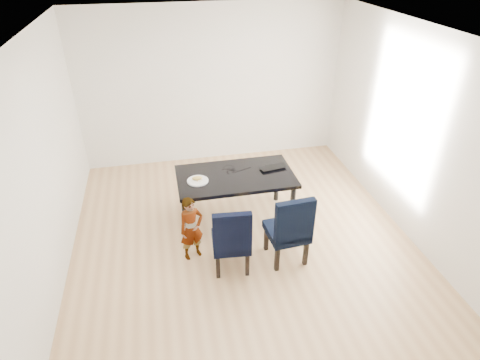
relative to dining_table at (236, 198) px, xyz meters
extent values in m
cube|color=tan|center=(0.00, -0.50, -0.38)|extent=(4.50, 5.00, 0.01)
cube|color=white|center=(0.00, -0.50, 2.33)|extent=(4.50, 5.00, 0.01)
cube|color=white|center=(0.00, 2.00, 0.98)|extent=(4.50, 0.01, 2.70)
cube|color=silver|center=(0.00, -3.00, 0.98)|extent=(4.50, 0.01, 2.70)
cube|color=silver|center=(-2.25, -0.50, 0.98)|extent=(0.01, 5.00, 2.70)
cube|color=silver|center=(2.25, -0.50, 0.98)|extent=(0.01, 5.00, 2.70)
cube|color=black|center=(0.00, 0.00, 0.00)|extent=(1.60, 0.90, 0.75)
cube|color=black|center=(-0.25, -0.93, 0.09)|extent=(0.49, 0.50, 0.93)
cube|color=black|center=(0.46, -0.92, 0.12)|extent=(0.51, 0.53, 1.00)
imported|color=orange|center=(-0.69, -0.65, 0.06)|extent=(0.37, 0.31, 0.88)
cylinder|color=silver|center=(-0.53, -0.05, 0.38)|extent=(0.29, 0.29, 0.02)
ellipsoid|color=gold|center=(-0.53, -0.04, 0.42)|extent=(0.15, 0.09, 0.06)
imported|color=black|center=(0.55, 0.12, 0.39)|extent=(0.40, 0.29, 0.03)
torus|color=black|center=(-0.03, 0.10, 0.38)|extent=(0.15, 0.15, 0.01)
camera|label=1|loc=(-0.92, -4.63, 3.17)|focal=30.00mm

